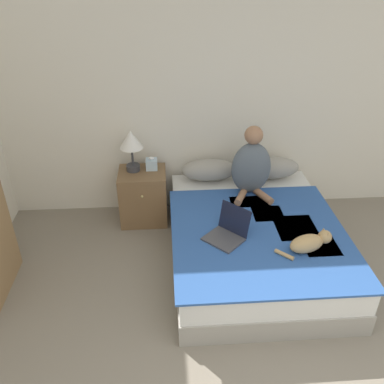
{
  "coord_description": "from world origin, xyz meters",
  "views": [
    {
      "loc": [
        -0.76,
        -0.82,
        2.59
      ],
      "look_at": [
        -0.54,
        2.2,
        0.8
      ],
      "focal_mm": 38.0,
      "sensor_mm": 36.0,
      "label": 1
    }
  ],
  "objects_px": {
    "bed": "(253,241)",
    "person_sitting": "(251,166)",
    "pillow_far": "(271,168)",
    "cat_tabby": "(310,242)",
    "nightstand": "(143,196)",
    "tissue_box": "(152,164)",
    "pillow_near": "(209,170)",
    "laptop_open": "(227,232)",
    "table_lamp": "(131,142)"
  },
  "relations": [
    {
      "from": "person_sitting",
      "to": "laptop_open",
      "type": "xyz_separation_m",
      "value": [
        -0.34,
        -0.75,
        -0.24
      ]
    },
    {
      "from": "nightstand",
      "to": "pillow_near",
      "type": "bearing_deg",
      "value": 4.27
    },
    {
      "from": "bed",
      "to": "pillow_near",
      "type": "xyz_separation_m",
      "value": [
        -0.34,
        0.83,
        0.34
      ]
    },
    {
      "from": "person_sitting",
      "to": "table_lamp",
      "type": "distance_m",
      "value": 1.25
    },
    {
      "from": "laptop_open",
      "to": "bed",
      "type": "bearing_deg",
      "value": 82.53
    },
    {
      "from": "pillow_far",
      "to": "tissue_box",
      "type": "distance_m",
      "value": 1.3
    },
    {
      "from": "laptop_open",
      "to": "tissue_box",
      "type": "bearing_deg",
      "value": 166.74
    },
    {
      "from": "pillow_far",
      "to": "person_sitting",
      "type": "distance_m",
      "value": 0.46
    },
    {
      "from": "pillow_near",
      "to": "pillow_far",
      "type": "xyz_separation_m",
      "value": [
        0.68,
        0.0,
        0.0
      ]
    },
    {
      "from": "bed",
      "to": "pillow_far",
      "type": "bearing_deg",
      "value": 67.85
    },
    {
      "from": "laptop_open",
      "to": "table_lamp",
      "type": "relative_size",
      "value": 0.96
    },
    {
      "from": "pillow_far",
      "to": "cat_tabby",
      "type": "xyz_separation_m",
      "value": [
        0.02,
        -1.28,
        -0.03
      ]
    },
    {
      "from": "bed",
      "to": "nightstand",
      "type": "relative_size",
      "value": 3.37
    },
    {
      "from": "person_sitting",
      "to": "tissue_box",
      "type": "relative_size",
      "value": 5.15
    },
    {
      "from": "person_sitting",
      "to": "pillow_near",
      "type": "bearing_deg",
      "value": 141.55
    },
    {
      "from": "pillow_far",
      "to": "bed",
      "type": "bearing_deg",
      "value": -112.15
    },
    {
      "from": "bed",
      "to": "person_sitting",
      "type": "relative_size",
      "value": 2.75
    },
    {
      "from": "person_sitting",
      "to": "cat_tabby",
      "type": "height_order",
      "value": "person_sitting"
    },
    {
      "from": "pillow_far",
      "to": "nightstand",
      "type": "relative_size",
      "value": 1.03
    },
    {
      "from": "bed",
      "to": "person_sitting",
      "type": "height_order",
      "value": "person_sitting"
    },
    {
      "from": "bed",
      "to": "pillow_far",
      "type": "height_order",
      "value": "pillow_far"
    },
    {
      "from": "tissue_box",
      "to": "nightstand",
      "type": "bearing_deg",
      "value": -145.25
    },
    {
      "from": "table_lamp",
      "to": "pillow_near",
      "type": "bearing_deg",
      "value": 0.13
    },
    {
      "from": "table_lamp",
      "to": "person_sitting",
      "type": "bearing_deg",
      "value": -14.22
    },
    {
      "from": "nightstand",
      "to": "table_lamp",
      "type": "height_order",
      "value": "table_lamp"
    },
    {
      "from": "pillow_near",
      "to": "person_sitting",
      "type": "bearing_deg",
      "value": -38.45
    },
    {
      "from": "pillow_far",
      "to": "table_lamp",
      "type": "xyz_separation_m",
      "value": [
        -1.49,
        -0.0,
        0.35
      ]
    },
    {
      "from": "bed",
      "to": "person_sitting",
      "type": "distance_m",
      "value": 0.74
    },
    {
      "from": "table_lamp",
      "to": "tissue_box",
      "type": "xyz_separation_m",
      "value": [
        0.19,
        0.02,
        -0.26
      ]
    },
    {
      "from": "nightstand",
      "to": "laptop_open",
      "type": "bearing_deg",
      "value": -52.53
    },
    {
      "from": "cat_tabby",
      "to": "laptop_open",
      "type": "xyz_separation_m",
      "value": [
        -0.65,
        0.22,
        -0.02
      ]
    },
    {
      "from": "laptop_open",
      "to": "table_lamp",
      "type": "height_order",
      "value": "table_lamp"
    },
    {
      "from": "bed",
      "to": "tissue_box",
      "type": "bearing_deg",
      "value": 138.45
    },
    {
      "from": "person_sitting",
      "to": "nightstand",
      "type": "distance_m",
      "value": 1.22
    },
    {
      "from": "bed",
      "to": "nightstand",
      "type": "bearing_deg",
      "value": 143.87
    },
    {
      "from": "pillow_far",
      "to": "table_lamp",
      "type": "height_order",
      "value": "table_lamp"
    },
    {
      "from": "pillow_near",
      "to": "person_sitting",
      "type": "distance_m",
      "value": 0.52
    },
    {
      "from": "pillow_near",
      "to": "pillow_far",
      "type": "bearing_deg",
      "value": 0.0
    },
    {
      "from": "person_sitting",
      "to": "tissue_box",
      "type": "height_order",
      "value": "person_sitting"
    },
    {
      "from": "tissue_box",
      "to": "cat_tabby",
      "type": "bearing_deg",
      "value": -44.64
    },
    {
      "from": "pillow_near",
      "to": "laptop_open",
      "type": "bearing_deg",
      "value": -87.6
    },
    {
      "from": "cat_tabby",
      "to": "tissue_box",
      "type": "distance_m",
      "value": 1.85
    },
    {
      "from": "bed",
      "to": "laptop_open",
      "type": "bearing_deg",
      "value": -142.56
    },
    {
      "from": "pillow_far",
      "to": "nightstand",
      "type": "bearing_deg",
      "value": -177.79
    },
    {
      "from": "bed",
      "to": "table_lamp",
      "type": "xyz_separation_m",
      "value": [
        -1.15,
        0.83,
        0.69
      ]
    },
    {
      "from": "bed",
      "to": "cat_tabby",
      "type": "relative_size",
      "value": 4.05
    },
    {
      "from": "person_sitting",
      "to": "tissue_box",
      "type": "bearing_deg",
      "value": 162.09
    },
    {
      "from": "bed",
      "to": "table_lamp",
      "type": "relative_size",
      "value": 4.42
    },
    {
      "from": "nightstand",
      "to": "tissue_box",
      "type": "xyz_separation_m",
      "value": [
        0.11,
        0.07,
        0.35
      ]
    },
    {
      "from": "laptop_open",
      "to": "tissue_box",
      "type": "distance_m",
      "value": 1.27
    }
  ]
}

